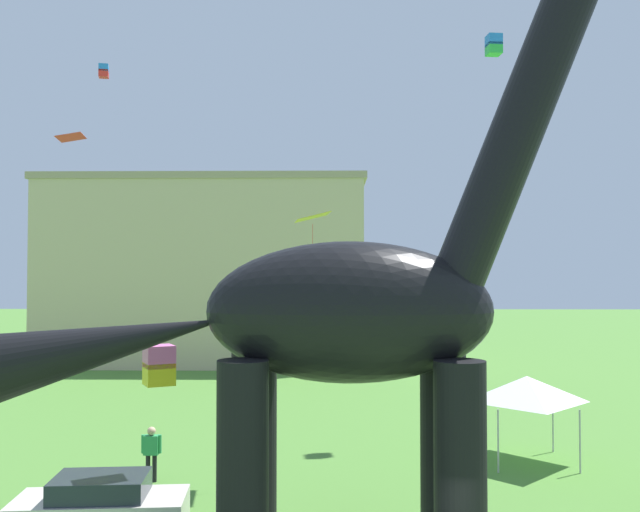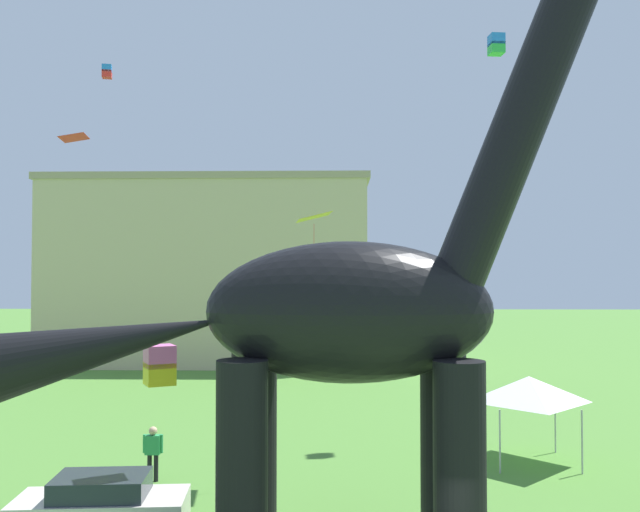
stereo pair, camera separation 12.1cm
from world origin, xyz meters
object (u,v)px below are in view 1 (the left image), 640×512
Objects in this scene: parked_sedan_left at (100,506)px; kite_trailing at (313,217)px; kite_far_right at (159,365)px; festival_canopy_tent at (527,389)px; kite_high_left at (104,71)px; person_watching_child at (151,448)px; kite_apex at (494,45)px; dinosaur_sculpture at (346,312)px; kite_near_low at (71,137)px.

kite_trailing is (5.14, 5.48, 7.67)m from parked_sedan_left.
parked_sedan_left is at bearing -133.14° from kite_trailing.
kite_far_right is at bearing 10.58° from parked_sedan_left.
parked_sedan_left is 10.74m from kite_trailing.
kite_high_left is (-19.11, 11.74, 15.01)m from festival_canopy_tent.
person_watching_child is at bearing 84.57° from parked_sedan_left.
dinosaur_sculpture is at bearing -115.84° from kite_apex.
kite_far_right reaches higher than person_watching_child.
festival_canopy_tent is at bearing 30.68° from kite_far_right.
person_watching_child is 17.61m from kite_near_low.
kite_trailing reaches higher than parked_sedan_left.
parked_sedan_left is (-6.08, 1.57, -4.91)m from dinosaur_sculpture.
dinosaur_sculpture is 19.20m from kite_apex.
parked_sedan_left is 1.38× the size of festival_canopy_tent.
kite_apex is at bearing -17.78° from kite_high_left.
kite_apex is (0.30, 5.52, 14.16)m from festival_canopy_tent.
kite_trailing is (11.60, -13.33, -9.07)m from kite_high_left.
kite_far_right is 20.95m from kite_apex.
kite_apex is 20.25m from kite_near_low.
dinosaur_sculpture is 9.82m from person_watching_child.
kite_high_left is at bearing 131.03° from kite_trailing.
kite_apex is (12.94, 12.60, 15.90)m from parked_sedan_left.
parked_sedan_left is 26.01m from kite_high_left.
person_watching_child is 0.92× the size of kite_trailing.
kite_trailing is at bearing -48.97° from kite_high_left.
kite_near_low is at bearing 109.08° from parked_sedan_left.
dinosaur_sculpture is at bearing -52.59° from kite_near_low.
dinosaur_sculpture reaches higher than kite_trailing.
kite_high_left reaches higher than kite_far_right.
kite_trailing is (5.10, 0.88, 7.43)m from person_watching_child.
festival_canopy_tent is 3.61× the size of kite_apex.
kite_high_left reaches higher than kite_near_low.
kite_near_low is at bearing 140.62° from kite_trailing.
dinosaur_sculpture is 8.84× the size of kite_near_low.
kite_far_right reaches higher than parked_sedan_left.
person_watching_child is 22.73m from kite_high_left.
festival_canopy_tent is 9.70m from kite_trailing.
kite_near_low is at bearing 172.19° from kite_apex.
dinosaur_sculpture is at bearing -19.41° from parked_sedan_left.
parked_sedan_left is 3.72m from kite_far_right.
festival_canopy_tent is 23.69m from kite_near_low.
kite_far_right reaches higher than festival_canopy_tent.
kite_trailing is at bearing 53.40° from kite_far_right.
festival_canopy_tent is at bearing -31.57° from kite_high_left.
kite_near_low reaches higher than kite_far_right.
kite_high_left is 0.70× the size of kite_far_right.
kite_trailing is (-7.51, -1.59, 5.93)m from festival_canopy_tent.
kite_trailing is 16.20m from kite_near_low.
parked_sedan_left is 2.30× the size of kite_trailing.
kite_trailing reaches higher than kite_far_right.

